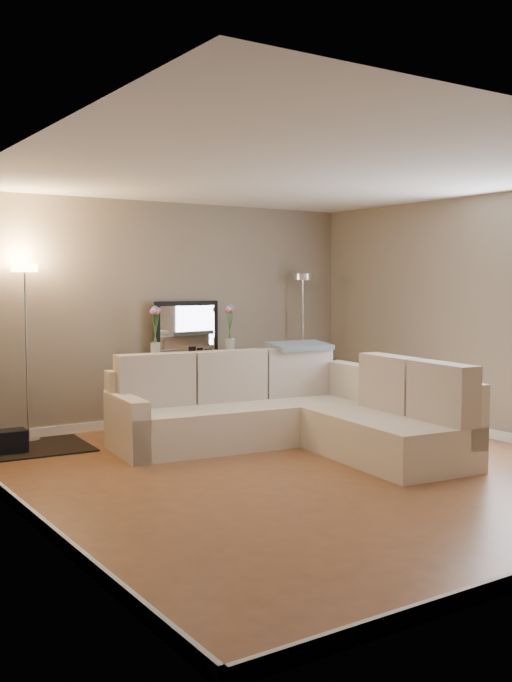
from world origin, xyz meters
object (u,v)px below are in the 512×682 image
floor_lamp_lit (26,317)px  floor_lamp_unlit (303,315)px  sectional_sofa (292,413)px  console_table (189,389)px

floor_lamp_lit → floor_lamp_unlit: floor_lamp_lit is taller
sectional_sofa → floor_lamp_unlit: floor_lamp_unlit is taller
floor_lamp_lit → floor_lamp_unlit: size_ratio=1.05×
sectional_sofa → floor_lamp_lit: 2.92m
floor_lamp_lit → floor_lamp_unlit: 3.52m
console_table → floor_lamp_unlit: size_ratio=0.69×
floor_lamp_lit → console_table: bearing=-1.8°
sectional_sofa → floor_lamp_unlit: bearing=50.3°
sectional_sofa → floor_lamp_lit: size_ratio=1.54×
floor_lamp_lit → sectional_sofa: bearing=-38.5°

